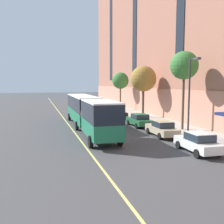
# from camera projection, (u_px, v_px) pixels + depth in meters

# --- Properties ---
(ground_plane) EXTENTS (260.00, 260.00, 0.00)m
(ground_plane) POSITION_uv_depth(u_px,v_px,m) (109.00, 141.00, 23.91)
(ground_plane) COLOR #424244
(sidewalk) EXTENTS (5.12, 160.00, 0.15)m
(sidewalk) POSITION_uv_depth(u_px,v_px,m) (182.00, 129.00, 29.28)
(sidewalk) COLOR #ADA89E
(sidewalk) RESTS_ON ground
(city_bus) EXTENTS (3.01, 19.76, 3.68)m
(city_bus) POSITION_uv_depth(u_px,v_px,m) (88.00, 111.00, 29.48)
(city_bus) COLOR #1E704C
(city_bus) RESTS_ON ground
(parked_car_white_0) EXTENTS (2.08, 4.42, 1.56)m
(parked_car_white_0) POSITION_uv_depth(u_px,v_px,m) (198.00, 142.00, 19.69)
(parked_car_white_0) COLOR silver
(parked_car_white_0) RESTS_ON ground
(parked_car_black_1) EXTENTS (2.06, 4.41, 1.56)m
(parked_car_black_1) POSITION_uv_depth(u_px,v_px,m) (118.00, 113.00, 39.55)
(parked_car_black_1) COLOR black
(parked_car_black_1) RESTS_ON ground
(parked_car_black_2) EXTENTS (2.00, 4.30, 1.56)m
(parked_car_black_2) POSITION_uv_depth(u_px,v_px,m) (93.00, 104.00, 56.94)
(parked_car_black_2) COLOR black
(parked_car_black_2) RESTS_ON ground
(parked_car_green_3) EXTENTS (1.99, 4.62, 1.56)m
(parked_car_green_3) POSITION_uv_depth(u_px,v_px,m) (139.00, 120.00, 31.71)
(parked_car_green_3) COLOR #23603D
(parked_car_green_3) RESTS_ON ground
(parked_car_darkgray_5) EXTENTS (2.13, 4.55, 1.56)m
(parked_car_darkgray_5) POSITION_uv_depth(u_px,v_px,m) (105.00, 108.00, 47.45)
(parked_car_darkgray_5) COLOR #4C4C51
(parked_car_darkgray_5) RESTS_ON ground
(parked_car_champagne_7) EXTENTS (2.00, 4.66, 1.56)m
(parked_car_champagne_7) POSITION_uv_depth(u_px,v_px,m) (162.00, 129.00, 25.74)
(parked_car_champagne_7) COLOR #BCAD89
(parked_car_champagne_7) RESTS_ON ground
(street_tree_mid_block) EXTENTS (3.05, 3.05, 8.51)m
(street_tree_mid_block) POSITION_uv_depth(u_px,v_px,m) (184.00, 66.00, 28.21)
(street_tree_mid_block) COLOR brown
(street_tree_mid_block) RESTS_ON sidewalk
(street_tree_far_uptown) EXTENTS (3.85, 3.85, 7.68)m
(street_tree_far_uptown) POSITION_uv_depth(u_px,v_px,m) (143.00, 79.00, 39.13)
(street_tree_far_uptown) COLOR brown
(street_tree_far_uptown) RESTS_ON sidewalk
(street_tree_far_downtown) EXTENTS (3.15, 3.15, 7.15)m
(street_tree_far_downtown) POSITION_uv_depth(u_px,v_px,m) (120.00, 81.00, 49.95)
(street_tree_far_downtown) COLOR brown
(street_tree_far_downtown) RESTS_ON sidewalk
(street_lamp) EXTENTS (0.36, 1.48, 7.35)m
(street_lamp) POSITION_uv_depth(u_px,v_px,m) (191.00, 90.00, 23.83)
(street_lamp) COLOR #2D2D30
(street_lamp) RESTS_ON sidewalk
(lane_centerline) EXTENTS (0.16, 140.00, 0.01)m
(lane_centerline) POSITION_uv_depth(u_px,v_px,m) (77.00, 136.00, 26.09)
(lane_centerline) COLOR #E0D66B
(lane_centerline) RESTS_ON ground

